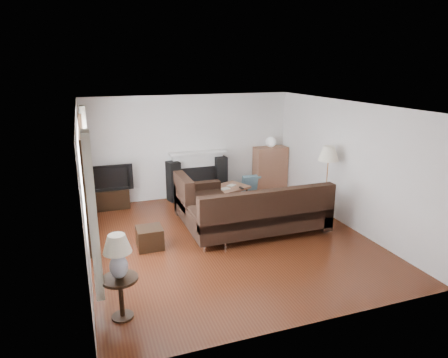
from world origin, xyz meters
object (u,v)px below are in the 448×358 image
object	(u,v)px
sectional_sofa	(259,211)
side_table	(121,298)
floor_lamp	(326,184)
tv_stand	(109,199)
bookshelf	(270,169)
coffee_table	(224,197)

from	to	relation	value
sectional_sofa	side_table	distance (m)	3.36
floor_lamp	sectional_sofa	bearing A→B (deg)	-175.12
tv_stand	bookshelf	world-z (taller)	bookshelf
tv_stand	coffee_table	bearing A→B (deg)	-17.48
tv_stand	floor_lamp	distance (m)	4.84
tv_stand	side_table	bearing A→B (deg)	-91.76
tv_stand	bookshelf	size ratio (longest dim) A/B	0.79
tv_stand	coffee_table	distance (m)	2.63
bookshelf	coffee_table	xyz separation A→B (m)	(-1.56, -0.81, -0.34)
tv_stand	coffee_table	xyz separation A→B (m)	(2.51, -0.79, 0.00)
sectional_sofa	floor_lamp	distance (m)	1.60
floor_lamp	side_table	bearing A→B (deg)	-155.28
coffee_table	side_table	distance (m)	4.40
bookshelf	sectional_sofa	bearing A→B (deg)	-119.84
tv_stand	side_table	size ratio (longest dim) A/B	1.57
bookshelf	floor_lamp	distance (m)	2.35
tv_stand	bookshelf	distance (m)	4.08
coffee_table	floor_lamp	xyz separation A→B (m)	(1.71, -1.52, 0.57)
bookshelf	sectional_sofa	xyz separation A→B (m)	(-1.41, -2.46, -0.11)
sectional_sofa	floor_lamp	bearing A→B (deg)	4.88
bookshelf	sectional_sofa	world-z (taller)	bookshelf
bookshelf	floor_lamp	size ratio (longest dim) A/B	0.72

